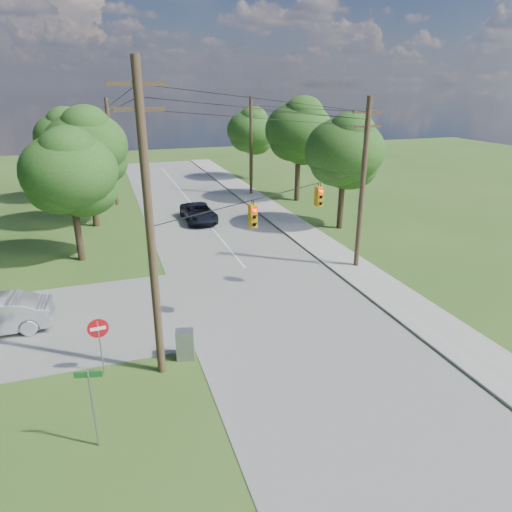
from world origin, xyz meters
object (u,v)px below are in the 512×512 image
object	(u,v)px
pole_sw	(150,226)
pole_north_w	(112,152)
pole_north_e	(251,146)
do_not_enter_sign	(99,334)
control_cabinet	(185,344)
car_main_north	(199,213)
pole_ne	(363,183)

from	to	relation	value
pole_sw	pole_north_w	size ratio (longest dim) A/B	1.20
pole_north_e	do_not_enter_sign	distance (m)	33.18
pole_north_e	control_cabinet	world-z (taller)	pole_north_e
do_not_enter_sign	pole_sw	bearing A→B (deg)	-18.03
car_main_north	pole_sw	bearing A→B (deg)	-107.09
pole_ne	pole_north_e	distance (m)	22.00
pole_sw	pole_north_e	size ratio (longest dim) A/B	1.20
control_cabinet	do_not_enter_sign	size ratio (longest dim) A/B	0.54
pole_sw	pole_north_w	bearing A→B (deg)	90.77
pole_sw	pole_north_w	xyz separation A→B (m)	(-0.40, 29.60, -1.10)
car_main_north	control_cabinet	xyz separation A→B (m)	(-4.92, -20.57, -0.10)
pole_sw	car_main_north	xyz separation A→B (m)	(6.02, 21.17, -5.45)
car_main_north	control_cabinet	size ratio (longest dim) A/B	3.96
pole_north_e	do_not_enter_sign	size ratio (longest dim) A/B	4.01
pole_north_w	control_cabinet	size ratio (longest dim) A/B	7.37
pole_north_w	do_not_enter_sign	xyz separation A→B (m)	(-1.87, -29.00, -3.32)
pole_north_w	do_not_enter_sign	bearing A→B (deg)	-93.70
pole_north_e	do_not_enter_sign	world-z (taller)	pole_north_e
do_not_enter_sign	car_main_north	bearing A→B (deg)	64.75
car_main_north	do_not_enter_sign	distance (m)	22.21
control_cabinet	pole_north_e	bearing A→B (deg)	77.97
pole_north_w	car_main_north	xyz separation A→B (m)	(6.42, -8.43, -4.35)
pole_ne	pole_sw	bearing A→B (deg)	-150.62
pole_north_e	control_cabinet	xyz separation A→B (m)	(-12.40, -29.00, -4.45)
pole_sw	control_cabinet	bearing A→B (deg)	28.61
pole_sw	control_cabinet	world-z (taller)	pole_sw
pole_north_e	do_not_enter_sign	bearing A→B (deg)	-118.54
do_not_enter_sign	pole_north_e	bearing A→B (deg)	58.16
pole_north_w	control_cabinet	distance (m)	29.38
pole_ne	pole_north_w	bearing A→B (deg)	122.29
pole_sw	control_cabinet	xyz separation A→B (m)	(1.10, 0.60, -5.55)
pole_sw	control_cabinet	size ratio (longest dim) A/B	8.84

